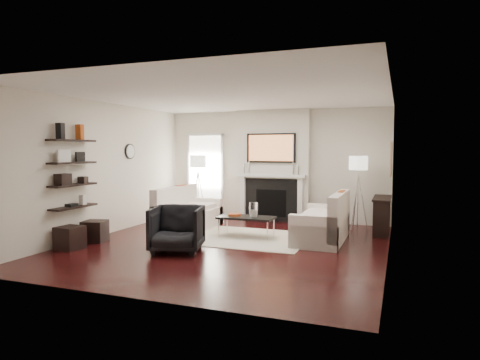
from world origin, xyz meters
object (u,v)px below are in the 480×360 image
(armchair, at_px, (177,227))
(ottoman_near, at_px, (95,231))
(loveseat_left_base, at_px, (189,220))
(lamp_left_shade, at_px, (198,161))
(loveseat_right_base, at_px, (321,230))
(coffee_table, at_px, (246,218))
(lamp_right_shade, at_px, (358,163))

(armchair, xyz_separation_m, ottoman_near, (-1.85, 0.16, -0.23))
(loveseat_left_base, bearing_deg, ottoman_near, -121.82)
(loveseat_left_base, relative_size, lamp_left_shade, 4.50)
(armchair, relative_size, lamp_left_shade, 2.15)
(loveseat_left_base, relative_size, armchair, 2.09)
(loveseat_right_base, relative_size, coffee_table, 1.64)
(lamp_left_shade, bearing_deg, loveseat_right_base, -24.74)
(lamp_left_shade, xyz_separation_m, lamp_right_shade, (3.90, -0.05, 0.00))
(armchair, bearing_deg, coffee_table, 49.11)
(lamp_left_shade, distance_m, lamp_right_shade, 3.90)
(coffee_table, height_order, lamp_right_shade, lamp_right_shade)
(loveseat_right_base, bearing_deg, ottoman_near, -158.13)
(loveseat_right_base, relative_size, armchair, 2.09)
(armchair, distance_m, ottoman_near, 1.87)
(coffee_table, xyz_separation_m, lamp_left_shade, (-1.93, 1.79, 1.05))
(lamp_right_shade, height_order, ottoman_near, lamp_right_shade)
(loveseat_right_base, bearing_deg, lamp_left_shade, 155.26)
(coffee_table, bearing_deg, armchair, -114.92)
(armchair, distance_m, lamp_right_shade, 4.34)
(coffee_table, bearing_deg, loveseat_right_base, 9.36)
(loveseat_left_base, distance_m, armchair, 2.07)
(lamp_left_shade, relative_size, lamp_right_shade, 1.00)
(loveseat_left_base, height_order, lamp_right_shade, lamp_right_shade)
(coffee_table, distance_m, lamp_right_shade, 2.83)
(armchair, bearing_deg, loveseat_left_base, 95.78)
(coffee_table, height_order, lamp_left_shade, lamp_left_shade)
(loveseat_right_base, relative_size, lamp_right_shade, 4.50)
(loveseat_right_base, bearing_deg, lamp_right_shade, 70.53)
(armchair, xyz_separation_m, lamp_right_shade, (2.67, 3.26, 1.02))
(loveseat_left_base, height_order, armchair, armchair)
(lamp_right_shade, bearing_deg, armchair, -129.36)
(loveseat_left_base, relative_size, ottoman_near, 4.50)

